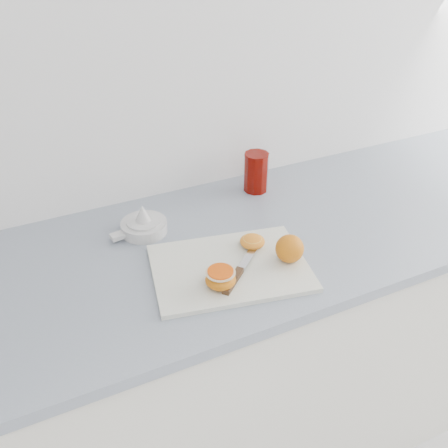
% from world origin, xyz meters
% --- Properties ---
extents(counter, '(2.58, 0.64, 0.89)m').
position_xyz_m(counter, '(0.13, 1.70, 0.45)').
color(counter, white).
rests_on(counter, ground).
extents(cutting_board, '(0.41, 0.33, 0.01)m').
position_xyz_m(cutting_board, '(0.06, 1.59, 0.90)').
color(cutting_board, silver).
rests_on(cutting_board, counter).
extents(whole_orange, '(0.07, 0.07, 0.07)m').
position_xyz_m(whole_orange, '(0.20, 1.55, 0.94)').
color(whole_orange, orange).
rests_on(whole_orange, cutting_board).
extents(half_orange, '(0.07, 0.07, 0.04)m').
position_xyz_m(half_orange, '(0.01, 1.53, 0.92)').
color(half_orange, orange).
rests_on(half_orange, cutting_board).
extents(squeezed_shell, '(0.06, 0.06, 0.03)m').
position_xyz_m(squeezed_shell, '(0.15, 1.64, 0.92)').
color(squeezed_shell, orange).
rests_on(squeezed_shell, cutting_board).
extents(paring_knife, '(0.17, 0.15, 0.01)m').
position_xyz_m(paring_knife, '(0.06, 1.54, 0.91)').
color(paring_knife, '#452C17').
rests_on(paring_knife, cutting_board).
extents(citrus_juicer, '(0.15, 0.12, 0.08)m').
position_xyz_m(citrus_juicer, '(-0.07, 1.83, 0.91)').
color(citrus_juicer, white).
rests_on(citrus_juicer, counter).
extents(red_tumbler, '(0.07, 0.07, 0.12)m').
position_xyz_m(red_tumbler, '(0.30, 1.90, 0.95)').
color(red_tumbler, '#650600').
rests_on(red_tumbler, counter).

